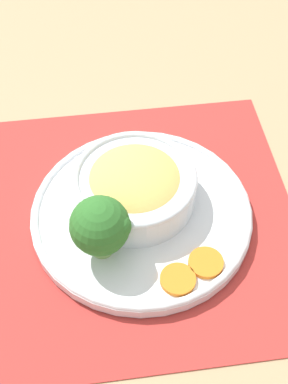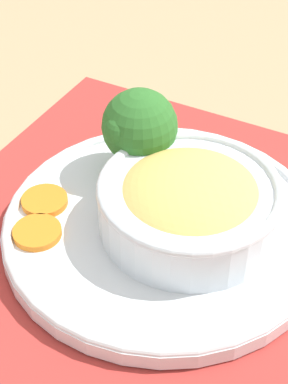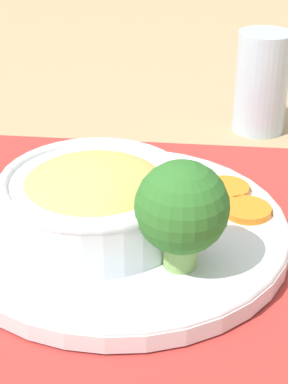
# 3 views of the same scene
# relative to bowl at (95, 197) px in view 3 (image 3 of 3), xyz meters

# --- Properties ---
(ground_plane) EXTENTS (4.00, 4.00, 0.00)m
(ground_plane) POSITION_rel_bowl_xyz_m (-0.01, 0.02, -0.05)
(ground_plane) COLOR tan
(placemat) EXTENTS (0.47, 0.48, 0.00)m
(placemat) POSITION_rel_bowl_xyz_m (-0.01, 0.02, -0.05)
(placemat) COLOR #B2332D
(placemat) RESTS_ON ground_plane
(plate) EXTENTS (0.31, 0.31, 0.02)m
(plate) POSITION_rel_bowl_xyz_m (-0.01, 0.02, -0.04)
(plate) COLOR silver
(plate) RESTS_ON placemat
(bowl) EXTENTS (0.17, 0.17, 0.06)m
(bowl) POSITION_rel_bowl_xyz_m (0.00, 0.00, 0.00)
(bowl) COLOR silver
(bowl) RESTS_ON plate
(broccoli_floret) EXTENTS (0.08, 0.08, 0.10)m
(broccoli_floret) POSITION_rel_bowl_xyz_m (0.06, 0.08, 0.03)
(broccoli_floret) COLOR #84AD5B
(broccoli_floret) RESTS_ON plate
(carrot_slice_near) EXTENTS (0.05, 0.05, 0.01)m
(carrot_slice_near) POSITION_rel_bowl_xyz_m (-0.03, 0.14, -0.03)
(carrot_slice_near) COLOR orange
(carrot_slice_near) RESTS_ON plate
(carrot_slice_middle) EXTENTS (0.05, 0.05, 0.01)m
(carrot_slice_middle) POSITION_rel_bowl_xyz_m (-0.07, 0.13, -0.03)
(carrot_slice_middle) COLOR orange
(carrot_slice_middle) RESTS_ON plate
(water_glass) EXTENTS (0.07, 0.07, 0.13)m
(water_glass) POSITION_rel_bowl_xyz_m (-0.28, 0.18, 0.01)
(water_glass) COLOR silver
(water_glass) RESTS_ON ground_plane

